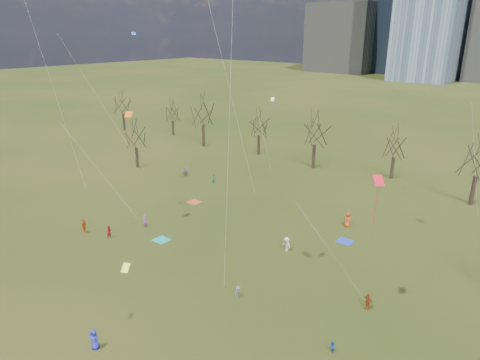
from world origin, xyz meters
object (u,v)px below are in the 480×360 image
Objects in this scene: blanket_teal at (161,240)px; person_2 at (110,232)px; person_4 at (84,226)px; person_0 at (94,339)px; blanket_navy at (345,241)px; blanket_crimson at (194,202)px.

person_2 is (-4.79, -3.18, 0.72)m from blanket_teal.
person_4 is (-3.22, -1.09, 0.14)m from person_2.
blanket_teal is 0.99× the size of person_0.
person_2 is (-13.98, 11.06, -0.08)m from person_0.
blanket_navy is 28.89m from person_4.
blanket_teal is 9.12m from person_4.
person_0 is (14.13, -24.29, 0.80)m from blanket_crimson.
person_4 is at bearing 132.62° from person_0.
person_2 is at bearing -89.35° from blanket_crimson.
blanket_navy is at bearing -93.70° from person_4.
person_0 is 0.93× the size of person_4.
person_2 reaches higher than blanket_crimson.
person_4 is (-23.70, -16.50, 0.86)m from blanket_navy.
person_0 reaches higher than person_2.
blanket_teal and blanket_navy have the same top height.
person_4 is at bearing 122.54° from person_2.
blanket_teal is at bearing 105.54° from person_0.
person_4 is at bearing -145.16° from blanket_navy.
blanket_navy is at bearing -39.19° from person_2.
person_2 is (-20.48, -15.41, 0.72)m from blanket_navy.
person_0 reaches higher than blanket_navy.
blanket_crimson is at bearing -50.65° from person_4.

